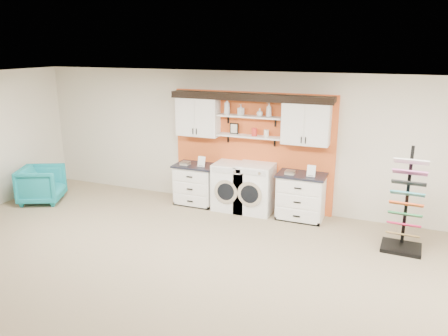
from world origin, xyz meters
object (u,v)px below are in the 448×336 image
at_px(armchair, 42,184).
at_px(dryer, 255,188).
at_px(washer, 232,186).
at_px(base_cabinet_right, 301,196).
at_px(sample_rack, 404,218).
at_px(base_cabinet_left, 196,184).

bearing_deg(armchair, dryer, -100.78).
xyz_separation_m(washer, armchair, (-3.96, -1.17, -0.10)).
bearing_deg(base_cabinet_right, washer, -179.87).
distance_m(base_cabinet_right, sample_rack, 2.00).
distance_m(washer, dryer, 0.50).
xyz_separation_m(base_cabinet_left, sample_rack, (4.13, -0.70, 0.11)).
distance_m(base_cabinet_left, dryer, 1.32).
xyz_separation_m(base_cabinet_left, dryer, (1.32, -0.00, 0.07)).
height_order(base_cabinet_right, dryer, dryer).
distance_m(washer, armchair, 4.13).
bearing_deg(washer, dryer, -0.00).
xyz_separation_m(dryer, sample_rack, (2.81, -0.69, 0.04)).
distance_m(base_cabinet_right, armchair, 5.53).
xyz_separation_m(sample_rack, armchair, (-7.27, -0.47, -0.15)).
xyz_separation_m(base_cabinet_right, dryer, (-0.94, -0.00, 0.05)).
bearing_deg(dryer, washer, 180.00).
relative_size(washer, dryer, 0.97).
bearing_deg(base_cabinet_left, dryer, -0.15).
xyz_separation_m(base_cabinet_right, sample_rack, (1.87, -0.70, 0.09)).
distance_m(base_cabinet_right, dryer, 0.94).
height_order(base_cabinet_right, armchair, base_cabinet_right).
bearing_deg(armchair, base_cabinet_left, -95.00).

